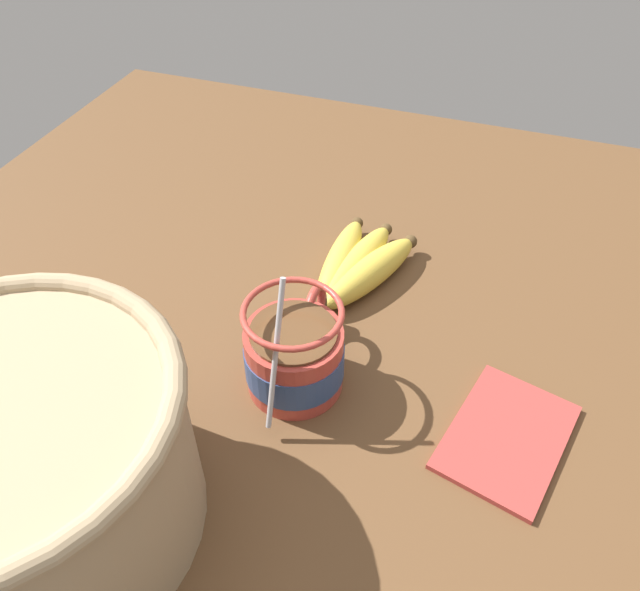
{
  "coord_description": "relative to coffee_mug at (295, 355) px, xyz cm",
  "views": [
    {
      "loc": [
        -43.73,
        -17.92,
        51.96
      ],
      "look_at": [
        0.53,
        -2.47,
        8.1
      ],
      "focal_mm": 35.0,
      "sensor_mm": 36.0,
      "label": 1
    }
  ],
  "objects": [
    {
      "name": "woven_basket",
      "position": [
        -19.93,
        13.49,
        4.46
      ],
      "size": [
        25.9,
        25.9,
        15.94
      ],
      "color": "tan",
      "rests_on": "table"
    },
    {
      "name": "coffee_mug",
      "position": [
        0.0,
        0.0,
        0.0
      ],
      "size": [
        15.24,
        9.51,
        15.19
      ],
      "color": "#B23D33",
      "rests_on": "table"
    },
    {
      "name": "banana_bunch",
      "position": [
        16.66,
        -1.1,
        -2.18
      ],
      "size": [
        18.42,
        10.47,
        4.07
      ],
      "color": "#4C381E",
      "rests_on": "table"
    },
    {
      "name": "table",
      "position": [
        7.57,
        2.77,
        -5.8
      ],
      "size": [
        103.41,
        103.41,
        3.75
      ],
      "color": "brown",
      "rests_on": "ground"
    },
    {
      "name": "napkin",
      "position": [
        0.07,
        -20.44,
        -3.62
      ],
      "size": [
        15.53,
        12.57,
        0.6
      ],
      "color": "#A33833",
      "rests_on": "table"
    }
  ]
}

